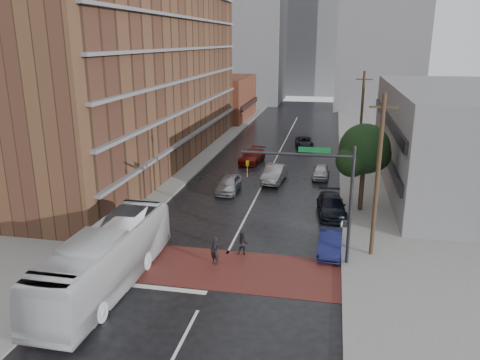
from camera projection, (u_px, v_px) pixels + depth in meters
The scene contains 24 objects.
ground at pixel (217, 273), 26.84m from camera, with size 160.00×160.00×0.00m, color black.
crosswalk at pixel (219, 269), 27.31m from camera, with size 14.00×5.00×0.02m, color maroon.
sidewalk_west at pixel (171, 159), 52.46m from camera, with size 9.00×90.00×0.15m, color gray.
sidewalk_east at pixel (384, 169), 48.17m from camera, with size 9.00×90.00×0.15m, color gray.
apartment_block at pixel (139, 28), 48.00m from camera, with size 10.00×44.00×28.00m, color brown.
storefront_west at pixel (225, 98), 78.82m from camera, with size 8.00×16.00×7.00m, color brown.
building_east at pixel (452, 138), 41.26m from camera, with size 11.00×26.00×9.00m, color slate.
distant_tower_west at pixel (241, 25), 98.17m from camera, with size 18.00×16.00×32.00m, color slate.
distant_tower_east at pixel (382, 11), 86.73m from camera, with size 16.00×14.00×36.00m, color slate.
distant_tower_center at pixel (311, 44), 112.67m from camera, with size 12.00×10.00×24.00m, color slate.
street_tree at pixel (365, 152), 35.20m from camera, with size 4.20×4.10×6.90m.
signal_mast at pixel (326, 187), 26.74m from camera, with size 6.50×0.30×7.20m.
utility_pole_near at pixel (378, 176), 27.49m from camera, with size 1.60×0.26×10.00m.
utility_pole_far at pixel (361, 121), 46.28m from camera, with size 1.60×0.26×10.00m.
transit_bus at pixel (106, 259), 24.88m from camera, with size 2.79×11.91×3.32m, color silver.
pedestrian_a at pixel (215, 251), 27.62m from camera, with size 0.62×0.41×1.71m, color black.
pedestrian_b at pixel (242, 244), 28.87m from camera, with size 0.73×0.57×1.50m, color black.
car_travel_a at pixel (229, 184), 40.99m from camera, with size 1.74×4.33×1.48m, color #A8AAB0.
car_travel_b at pixel (274, 174), 43.93m from camera, with size 1.67×4.78×1.58m, color #93979A.
car_travel_c at pixel (252, 156), 50.91m from camera, with size 1.95×4.79×1.39m, color maroon.
suv_travel at pixel (304, 142), 58.41m from camera, with size 2.07×4.49×1.25m, color black.
car_parked_near at pixel (330, 243), 29.23m from camera, with size 1.41×4.04×1.33m, color #141846.
car_parked_mid at pixel (331, 206), 35.64m from camera, with size 2.03×4.99×1.45m, color black.
car_parked_far at pixel (321, 171), 45.26m from camera, with size 1.55×3.85×1.31m, color #ABAEB3.
Camera 1 is at (6.00, -23.47, 12.81)m, focal length 35.00 mm.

